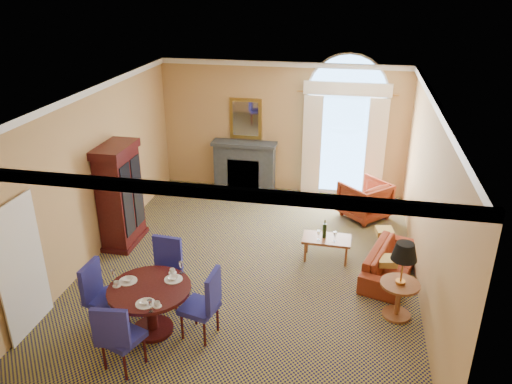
% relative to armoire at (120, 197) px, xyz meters
% --- Properties ---
extents(ground, '(7.50, 7.50, 0.00)m').
position_rel_armoire_xyz_m(ground, '(2.72, -0.40, -1.00)').
color(ground, '#16143F').
rests_on(ground, ground).
extents(room_envelope, '(6.04, 7.52, 3.45)m').
position_rel_armoire_xyz_m(room_envelope, '(2.69, 0.27, 1.51)').
color(room_envelope, tan).
rests_on(room_envelope, ground).
extents(armoire, '(0.60, 1.06, 2.08)m').
position_rel_armoire_xyz_m(armoire, '(0.00, 0.00, 0.00)').
color(armoire, black).
rests_on(armoire, ground).
extents(dining_table, '(1.24, 1.24, 0.98)m').
position_rel_armoire_xyz_m(dining_table, '(1.63, -2.52, -0.43)').
color(dining_table, black).
rests_on(dining_table, ground).
extents(dining_chair_north, '(0.56, 0.56, 1.11)m').
position_rel_armoire_xyz_m(dining_chair_north, '(1.57, -1.67, -0.37)').
color(dining_chair_north, navy).
rests_on(dining_chair_north, ground).
extents(dining_chair_south, '(0.63, 0.63, 1.11)m').
position_rel_armoire_xyz_m(dining_chair_south, '(1.53, -3.41, -0.37)').
color(dining_chair_south, navy).
rests_on(dining_chair_south, ground).
extents(dining_chair_east, '(0.60, 0.60, 1.11)m').
position_rel_armoire_xyz_m(dining_chair_east, '(2.48, -2.46, -0.37)').
color(dining_chair_east, navy).
rests_on(dining_chair_east, ground).
extents(dining_chair_west, '(0.60, 0.60, 1.11)m').
position_rel_armoire_xyz_m(dining_chair_west, '(0.84, -2.57, -0.37)').
color(dining_chair_west, navy).
rests_on(dining_chair_west, ground).
extents(sofa, '(1.19, 1.91, 0.52)m').
position_rel_armoire_xyz_m(sofa, '(5.27, -0.21, -0.74)').
color(sofa, maroon).
rests_on(sofa, ground).
extents(armchair, '(1.30, 1.30, 0.85)m').
position_rel_armoire_xyz_m(armchair, '(4.79, 2.12, -0.58)').
color(armchair, maroon).
rests_on(armchair, ground).
extents(coffee_table, '(0.91, 0.52, 0.83)m').
position_rel_armoire_xyz_m(coffee_table, '(4.08, 0.11, -0.57)').
color(coffee_table, brown).
rests_on(coffee_table, ground).
extents(side_table, '(0.62, 0.62, 1.30)m').
position_rel_armoire_xyz_m(side_table, '(5.32, -1.41, -0.16)').
color(side_table, brown).
rests_on(side_table, ground).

